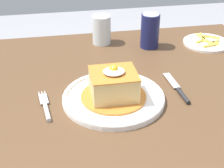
{
  "coord_description": "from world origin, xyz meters",
  "views": [
    {
      "loc": [
        -0.14,
        -0.82,
        1.25
      ],
      "look_at": [
        -0.0,
        -0.05,
        0.79
      ],
      "focal_mm": 53.59,
      "sensor_mm": 36.0,
      "label": 1
    }
  ],
  "objects_px": {
    "drinking_glass": "(102,32)",
    "fork": "(46,108)",
    "knife": "(180,91)",
    "main_plate": "(113,97)",
    "side_plate_fries": "(206,43)",
    "soda_can": "(150,31)"
  },
  "relations": [
    {
      "from": "side_plate_fries",
      "to": "drinking_glass",
      "type": "bearing_deg",
      "value": 168.1
    },
    {
      "from": "drinking_glass",
      "to": "side_plate_fries",
      "type": "distance_m",
      "value": 0.39
    },
    {
      "from": "fork",
      "to": "drinking_glass",
      "type": "relative_size",
      "value": 1.35
    },
    {
      "from": "fork",
      "to": "knife",
      "type": "xyz_separation_m",
      "value": [
        0.37,
        0.01,
        0.0
      ]
    },
    {
      "from": "knife",
      "to": "soda_can",
      "type": "bearing_deg",
      "value": 89.37
    },
    {
      "from": "knife",
      "to": "soda_can",
      "type": "relative_size",
      "value": 1.33
    },
    {
      "from": "soda_can",
      "to": "side_plate_fries",
      "type": "relative_size",
      "value": 0.73
    },
    {
      "from": "main_plate",
      "to": "drinking_glass",
      "type": "height_order",
      "value": "drinking_glass"
    },
    {
      "from": "drinking_glass",
      "to": "fork",
      "type": "bearing_deg",
      "value": -117.8
    },
    {
      "from": "soda_can",
      "to": "side_plate_fries",
      "type": "distance_m",
      "value": 0.22
    },
    {
      "from": "knife",
      "to": "drinking_glass",
      "type": "height_order",
      "value": "drinking_glass"
    },
    {
      "from": "main_plate",
      "to": "side_plate_fries",
      "type": "height_order",
      "value": "main_plate"
    },
    {
      "from": "knife",
      "to": "drinking_glass",
      "type": "xyz_separation_m",
      "value": [
        -0.16,
        0.39,
        0.04
      ]
    },
    {
      "from": "fork",
      "to": "drinking_glass",
      "type": "xyz_separation_m",
      "value": [
        0.21,
        0.4,
        0.04
      ]
    },
    {
      "from": "soda_can",
      "to": "drinking_glass",
      "type": "height_order",
      "value": "soda_can"
    },
    {
      "from": "drinking_glass",
      "to": "soda_can",
      "type": "bearing_deg",
      "value": -21.86
    },
    {
      "from": "side_plate_fries",
      "to": "fork",
      "type": "bearing_deg",
      "value": -151.49
    },
    {
      "from": "main_plate",
      "to": "fork",
      "type": "bearing_deg",
      "value": -176.47
    },
    {
      "from": "main_plate",
      "to": "soda_can",
      "type": "bearing_deg",
      "value": 59.11
    },
    {
      "from": "fork",
      "to": "knife",
      "type": "bearing_deg",
      "value": 1.92
    },
    {
      "from": "knife",
      "to": "main_plate",
      "type": "bearing_deg",
      "value": -179.62
    },
    {
      "from": "main_plate",
      "to": "drinking_glass",
      "type": "relative_size",
      "value": 2.66
    }
  ]
}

